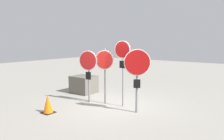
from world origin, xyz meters
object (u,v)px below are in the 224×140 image
stop_sign_0 (88,66)px  stop_sign_3 (137,68)px  stop_sign_2 (122,56)px  storage_crate (84,84)px  stop_sign_1 (105,64)px  traffic_cone_0 (48,104)px

stop_sign_0 → stop_sign_3: size_ratio=0.95×
stop_sign_0 → stop_sign_2: 1.52m
stop_sign_0 → storage_crate: (-1.35, 1.10, -1.10)m
stop_sign_0 → stop_sign_3: (2.24, 0.02, 0.07)m
stop_sign_1 → traffic_cone_0: size_ratio=3.37×
stop_sign_2 → storage_crate: stop_sign_2 is taller
stop_sign_3 → storage_crate: stop_sign_3 is taller
stop_sign_1 → stop_sign_3: 1.61m
stop_sign_2 → traffic_cone_0: bearing=-131.2°
stop_sign_0 → storage_crate: bearing=127.1°
stop_sign_1 → traffic_cone_0: stop_sign_1 is taller
stop_sign_1 → stop_sign_3: stop_sign_3 is taller
stop_sign_3 → traffic_cone_0: stop_sign_3 is taller
stop_sign_2 → traffic_cone_0: (-1.64, -2.17, -1.60)m
stop_sign_0 → traffic_cone_0: bearing=-110.6°
stop_sign_2 → stop_sign_3: stop_sign_2 is taller
traffic_cone_0 → stop_sign_1: bearing=67.1°
stop_sign_2 → storage_crate: size_ratio=2.28×
stop_sign_0 → stop_sign_1: 0.69m
stop_sign_1 → storage_crate: stop_sign_1 is taller
stop_sign_0 → stop_sign_2: stop_sign_2 is taller
stop_sign_0 → storage_crate: size_ratio=1.92×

